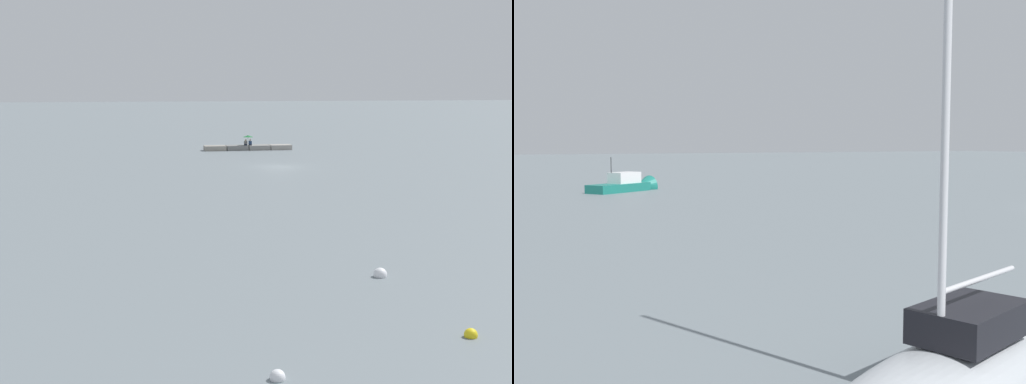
# 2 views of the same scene
# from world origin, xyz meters

# --- Properties ---
(sailboat_grey_far) EXTENTS (4.93, 9.01, 11.42)m
(sailboat_grey_far) POSITION_xyz_m (-20.19, 31.53, 0.42)
(sailboat_grey_far) COLOR #ADB2B7
(sailboat_grey_far) RESTS_ON ground_plane
(motorboat_teal_near) EXTENTS (6.16, 7.94, 4.40)m
(motorboat_teal_near) POSITION_xyz_m (32.59, 24.12, 0.47)
(motorboat_teal_near) COLOR #197266
(motorboat_teal_near) RESTS_ON ground_plane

